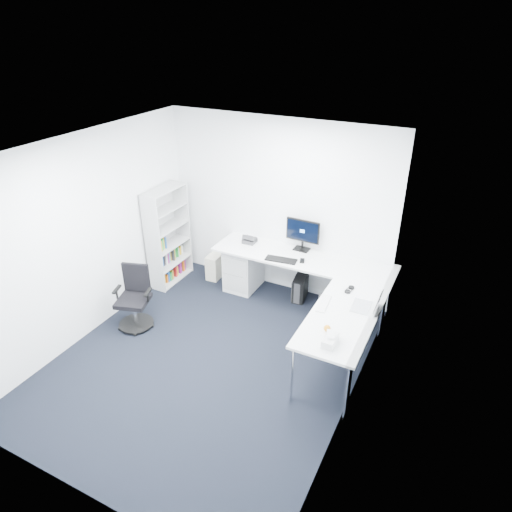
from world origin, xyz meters
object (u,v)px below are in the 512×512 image
at_px(l_desk, 292,292).
at_px(bookshelf, 168,236).
at_px(laptop, 362,299).
at_px(task_chair, 133,299).
at_px(monitor, 302,235).

xyz_separation_m(l_desk, bookshelf, (-2.17, 0.05, 0.41)).
bearing_deg(laptop, l_desk, 152.58).
distance_m(bookshelf, laptop, 3.34).
distance_m(task_chair, monitor, 2.61).
bearing_deg(laptop, task_chair, -168.66).
height_order(l_desk, monitor, monitor).
distance_m(bookshelf, monitor, 2.16).
bearing_deg(monitor, l_desk, -79.04).
bearing_deg(task_chair, laptop, -3.65).
bearing_deg(l_desk, laptop, -25.08).
relative_size(l_desk, bookshelf, 1.69).
xyz_separation_m(task_chair, monitor, (1.76, 1.83, 0.59)).
xyz_separation_m(monitor, laptop, (1.21, -1.11, -0.14)).
bearing_deg(monitor, bookshelf, -164.08).
bearing_deg(laptop, monitor, 135.26).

